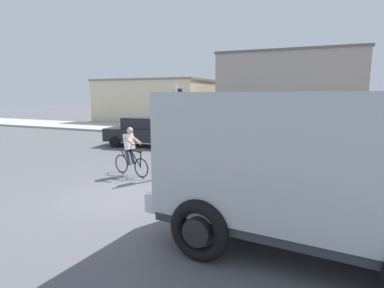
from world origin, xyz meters
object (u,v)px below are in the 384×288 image
car_white_mid (143,131)px  pedestrian_near_kerb (329,137)px  cyclist (130,151)px  traffic_light_pole (177,117)px  car_red_near (206,131)px  truck_foreground (311,162)px  car_far_side (317,149)px

car_white_mid → pedestrian_near_kerb: (9.47, 1.51, 0.03)m
cyclist → pedestrian_near_kerb: (6.56, 7.04, -0.02)m
cyclist → traffic_light_pole: traffic_light_pole is taller
car_red_near → pedestrian_near_kerb: 6.23m
cyclist → car_white_mid: bearing=117.8°
traffic_light_pole → car_white_mid: bearing=132.4°
truck_foreground → car_white_mid: (-8.95, 8.78, -0.85)m
car_red_near → car_far_side: (5.77, -3.58, 0.00)m
car_far_side → car_white_mid: bearing=166.2°
car_white_mid → car_far_side: 9.28m
car_white_mid → car_far_side: (9.01, -2.21, 0.00)m
car_red_near → car_far_side: 6.79m
truck_foreground → car_far_side: (0.06, 6.57, -0.85)m
truck_foreground → car_white_mid: bearing=135.5°
traffic_light_pole → car_white_mid: 6.69m
car_red_near → car_white_mid: 3.52m
car_far_side → pedestrian_near_kerb: (0.46, 3.72, 0.03)m
cyclist → pedestrian_near_kerb: cyclist is taller
car_white_mid → cyclist: bearing=-62.2°
car_red_near → car_white_mid: same height
traffic_light_pole → pedestrian_near_kerb: size_ratio=1.98×
truck_foreground → cyclist: (-6.03, 3.25, -0.80)m
car_white_mid → car_far_side: bearing=-13.8°
cyclist → car_red_near: bearing=87.3°
traffic_light_pole → pedestrian_near_kerb: (5.05, 6.37, -1.22)m
truck_foreground → car_far_side: bearing=89.4°
cyclist → car_red_near: size_ratio=0.40×
car_red_near → pedestrian_near_kerb: bearing=1.3°
truck_foreground → car_far_side: 6.63m
cyclist → car_far_side: bearing=28.6°
cyclist → car_red_near: 6.91m
cyclist → car_red_near: (0.33, 6.90, -0.05)m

